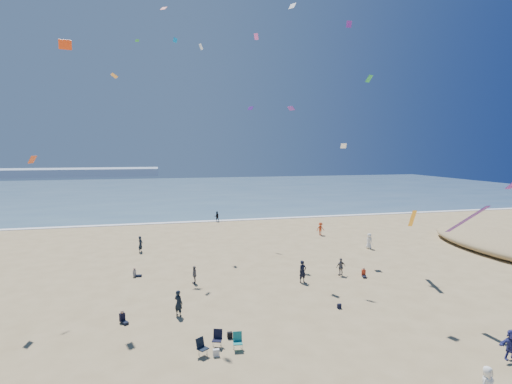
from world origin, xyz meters
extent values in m
cube|color=#476B84|center=(0.00, 95.00, 0.03)|extent=(220.00, 100.00, 0.06)
cube|color=white|center=(0.00, 45.00, 0.04)|extent=(220.00, 1.20, 0.08)
cube|color=#7A8EA8|center=(-60.00, 170.00, 1.60)|extent=(110.00, 20.00, 3.20)
imported|color=white|center=(9.90, -3.71, 0.83)|extent=(0.95, 0.79, 1.67)
imported|color=white|center=(19.09, 23.07, 0.89)|extent=(0.78, 0.99, 1.77)
imported|color=black|center=(-3.20, 9.12, 0.91)|extent=(0.78, 0.77, 1.81)
imported|color=#CA411C|center=(16.51, 31.26, 0.85)|extent=(1.13, 0.68, 1.71)
imported|color=black|center=(7.50, 13.71, 0.95)|extent=(0.79, 0.62, 1.91)
imported|color=slate|center=(11.54, 14.68, 0.80)|extent=(0.99, 0.54, 1.61)
imported|color=black|center=(4.43, 44.62, 0.81)|extent=(0.85, 0.69, 1.63)
imported|color=black|center=(-6.50, 27.54, 0.91)|extent=(0.67, 0.78, 1.82)
imported|color=slate|center=(-1.57, 15.64, 0.77)|extent=(0.41, 0.91, 1.53)
imported|color=navy|center=(14.10, -0.94, 0.83)|extent=(1.61, 0.76, 1.67)
cube|color=silver|center=(-1.44, 3.16, 0.20)|extent=(0.35, 0.20, 0.40)
cube|color=black|center=(-0.35, 5.06, 0.19)|extent=(0.30, 0.22, 0.38)
cube|color=black|center=(8.10, 7.72, 0.17)|extent=(0.28, 0.18, 0.34)
cube|color=#E24716|center=(-12.75, 12.65, 10.70)|extent=(0.43, 0.86, 0.53)
cube|color=#6B2295|center=(15.96, 23.16, 24.81)|extent=(0.60, 0.27, 0.67)
cube|color=#22A019|center=(-6.56, 35.57, 24.89)|extent=(0.50, 0.33, 0.35)
cube|color=green|center=(11.59, 10.67, 16.80)|extent=(0.60, 0.56, 0.50)
cube|color=red|center=(-9.70, 9.65, 17.81)|extent=(0.80, 0.49, 0.53)
cube|color=orange|center=(-7.35, 14.34, 16.87)|extent=(0.62, 0.92, 0.29)
cube|color=#4E1B8A|center=(7.08, 31.94, 16.58)|extent=(0.66, 0.85, 0.44)
cube|color=#632894|center=(7.77, 18.02, 15.19)|extent=(0.62, 0.86, 0.36)
cube|color=white|center=(9.14, 21.98, 25.75)|extent=(0.71, 0.81, 0.58)
cube|color=white|center=(0.99, 32.01, 23.72)|extent=(0.49, 0.63, 0.69)
cube|color=#0891EA|center=(-2.38, 24.64, 22.39)|extent=(0.49, 0.65, 0.42)
cube|color=#F65AC3|center=(6.94, 28.33, 24.31)|extent=(0.58, 0.54, 0.66)
cube|color=white|center=(14.71, 21.23, 11.78)|extent=(0.73, 0.70, 0.51)
cube|color=red|center=(-3.39, 28.13, 26.54)|extent=(0.82, 0.83, 0.48)
cube|color=#5C238D|center=(14.79, 3.53, 6.93)|extent=(0.35, 3.14, 2.21)
cube|color=orange|center=(17.53, 13.01, 5.28)|extent=(0.35, 2.64, 1.87)
camera|label=1|loc=(-4.23, -17.75, 11.37)|focal=28.00mm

